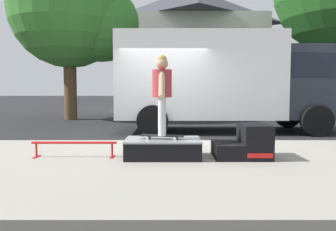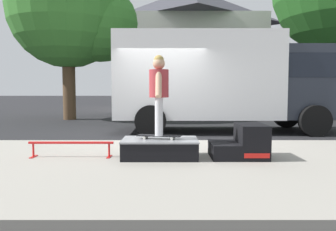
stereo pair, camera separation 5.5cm
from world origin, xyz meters
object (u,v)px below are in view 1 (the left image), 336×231
object	(u,v)px
skater_kid	(160,88)
kicker_ramp	(244,144)
box_truck	(227,78)
skate_box	(161,147)
grind_rail	(73,145)
skateboard	(161,136)
street_tree_main	(74,12)

from	to	relation	value
skater_kid	kicker_ramp	bearing A→B (deg)	0.40
box_truck	skate_box	bearing A→B (deg)	-112.86
grind_rail	skateboard	xyz separation A→B (m)	(1.58, -0.05, 0.18)
skate_box	grind_rail	bearing A→B (deg)	178.67
skate_box	grind_rail	size ratio (longest dim) A/B	0.88
skateboard	street_tree_main	size ratio (longest dim) A/B	0.11
skateboard	skater_kid	xyz separation A→B (m)	(0.00, -0.00, 0.84)
grind_rail	box_truck	xyz separation A→B (m)	(3.62, 4.74, 1.37)
grind_rail	box_truck	distance (m)	6.12
skate_box	skateboard	world-z (taller)	skateboard
skater_kid	box_truck	world-z (taller)	box_truck
kicker_ramp	grind_rail	bearing A→B (deg)	179.30
grind_rail	skater_kid	xyz separation A→B (m)	(1.58, -0.05, 1.02)
kicker_ramp	grind_rail	world-z (taller)	kicker_ramp
skateboard	skater_kid	distance (m)	0.84
kicker_ramp	grind_rail	distance (m)	3.08
kicker_ramp	skater_kid	world-z (taller)	skater_kid
skate_box	kicker_ramp	distance (m)	1.48
skater_kid	skate_box	bearing A→B (deg)	34.38
skateboard	street_tree_main	world-z (taller)	street_tree_main
kicker_ramp	skateboard	xyz separation A→B (m)	(-1.50, -0.01, 0.14)
kicker_ramp	grind_rail	size ratio (longest dim) A/B	0.64
grind_rail	skater_kid	world-z (taller)	skater_kid
skate_box	street_tree_main	bearing A→B (deg)	113.42
grind_rail	box_truck	bearing A→B (deg)	52.68
box_truck	street_tree_main	xyz separation A→B (m)	(-6.01, 4.43, 3.04)
skate_box	skateboard	distance (m)	0.21
skater_kid	street_tree_main	size ratio (longest dim) A/B	0.19
kicker_ramp	skater_kid	xyz separation A→B (m)	(-1.50, -0.01, 0.99)
kicker_ramp	grind_rail	xyz separation A→B (m)	(-3.08, 0.04, -0.03)
skate_box	grind_rail	distance (m)	1.60
grind_rail	skater_kid	bearing A→B (deg)	-1.73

